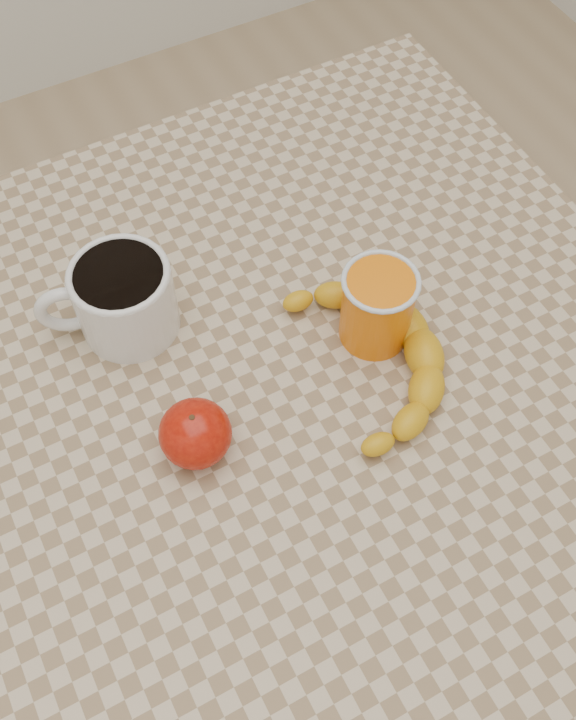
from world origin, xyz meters
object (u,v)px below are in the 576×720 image
apple (195,433)px  banana (372,358)px  table (288,411)px  coffee_mug (121,297)px  orange_juice_glass (377,306)px

apple → banana: (0.19, -0.00, -0.01)m
table → coffee_mug: coffee_mug is taller
coffee_mug → table: bearing=-47.0°
table → apple: apple is taller
table → apple: size_ratio=9.23×
coffee_mug → banana: 0.26m
coffee_mug → banana: size_ratio=0.55×
coffee_mug → apple: coffee_mug is taller
table → orange_juice_glass: bearing=-0.3°
table → banana: banana is taller
coffee_mug → banana: (0.19, -0.17, -0.03)m
coffee_mug → orange_juice_glass: orange_juice_glass is taller
table → coffee_mug: (-0.12, 0.13, 0.13)m
table → apple: 0.17m
coffee_mug → orange_juice_glass: (0.22, -0.13, -0.00)m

